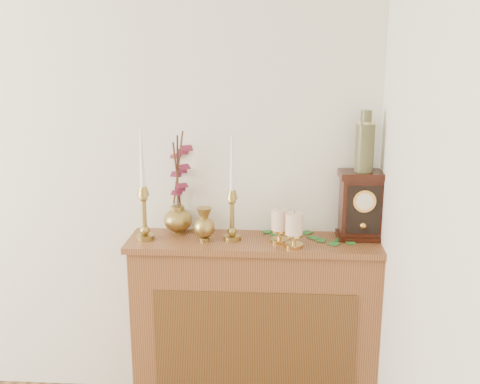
# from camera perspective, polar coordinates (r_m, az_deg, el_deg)

# --- Properties ---
(console_shelf) EXTENTS (1.24, 0.34, 0.93)m
(console_shelf) POSITION_cam_1_polar(r_m,az_deg,el_deg) (2.93, 1.51, -14.03)
(console_shelf) COLOR brown
(console_shelf) RESTS_ON ground
(candlestick_left) EXTENTS (0.09, 0.09, 0.54)m
(candlestick_left) POSITION_cam_1_polar(r_m,az_deg,el_deg) (2.73, -9.76, -1.22)
(candlestick_left) COLOR #A48741
(candlestick_left) RESTS_ON console_shelf
(candlestick_center) EXTENTS (0.08, 0.08, 0.51)m
(candlestick_center) POSITION_cam_1_polar(r_m,az_deg,el_deg) (2.68, -0.81, -1.52)
(candlestick_center) COLOR #A48741
(candlestick_center) RESTS_ON console_shelf
(bud_vase) EXTENTS (0.10, 0.10, 0.17)m
(bud_vase) POSITION_cam_1_polar(r_m,az_deg,el_deg) (2.69, -3.65, -3.34)
(bud_vase) COLOR #A48741
(bud_vase) RESTS_ON console_shelf
(ginger_jar) EXTENTS (0.21, 0.23, 0.52)m
(ginger_jar) POSITION_cam_1_polar(r_m,az_deg,el_deg) (2.82, -6.10, 0.62)
(ginger_jar) COLOR #A48741
(ginger_jar) RESTS_ON console_shelf
(pillar_candle_left) EXTENTS (0.09, 0.09, 0.17)m
(pillar_candle_left) POSITION_cam_1_polar(r_m,az_deg,el_deg) (2.68, 4.05, -3.24)
(pillar_candle_left) COLOR gold
(pillar_candle_left) RESTS_ON console_shelf
(pillar_candle_right) EXTENTS (0.09, 0.09, 0.18)m
(pillar_candle_right) POSITION_cam_1_polar(r_m,az_deg,el_deg) (2.62, 5.50, -3.68)
(pillar_candle_right) COLOR gold
(pillar_candle_right) RESTS_ON console_shelf
(ivy_garland) EXTENTS (0.43, 0.22, 0.09)m
(ivy_garland) POSITION_cam_1_polar(r_m,az_deg,el_deg) (2.76, 6.76, -4.43)
(ivy_garland) COLOR #286A2A
(ivy_garland) RESTS_ON console_shelf
(mantel_clock) EXTENTS (0.23, 0.16, 0.33)m
(mantel_clock) POSITION_cam_1_polar(r_m,az_deg,el_deg) (2.77, 12.24, -1.39)
(mantel_clock) COLOR black
(mantel_clock) RESTS_ON console_shelf
(ceramic_vase) EXTENTS (0.09, 0.09, 0.29)m
(ceramic_vase) POSITION_cam_1_polar(r_m,az_deg,el_deg) (2.71, 12.55, 4.75)
(ceramic_vase) COLOR #193327
(ceramic_vase) RESTS_ON mantel_clock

